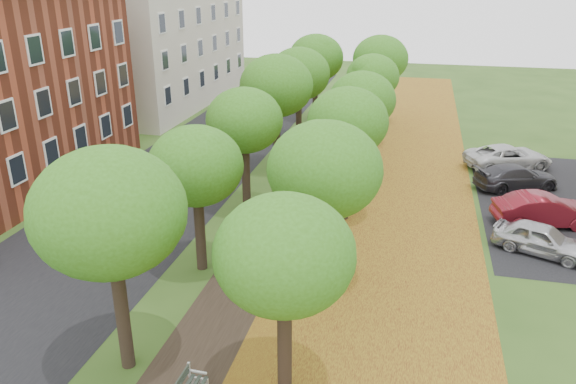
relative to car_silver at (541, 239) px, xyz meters
The scene contains 12 objects.
ground 15.15m from the car_silver, 136.63° to the right, with size 120.00×120.00×0.00m, color #2D4C19.
street_asphalt 19.08m from the car_silver, 166.01° to the left, with size 8.00×70.00×0.01m, color black.
footpath 11.94m from the car_silver, 157.26° to the left, with size 3.20×70.00×0.01m, color black.
leaf_verge 7.59m from the car_silver, 142.47° to the left, with size 7.50×70.00×0.01m, color #A0831D.
parking_lot 6.18m from the car_silver, 65.98° to the left, with size 9.00×16.00×0.01m, color black.
tree_row_west 14.51m from the car_silver, 160.75° to the left, with size 3.78×33.78×6.18m.
tree_row_east 10.34m from the car_silver, 151.24° to the left, with size 3.78×33.78×6.18m.
building_cream 36.28m from the car_silver, 141.08° to the left, with size 10.30×20.30×10.40m.
car_silver is the anchor object (origin of this frame).
car_red 3.01m from the car_silver, 78.58° to the left, with size 1.56×4.48×1.47m, color maroon.
car_grey 7.55m from the car_silver, 90.00° to the left, with size 1.82×4.48×1.30m, color #343439.
car_white 10.88m from the car_silver, 90.00° to the left, with size 2.32×5.04×1.40m, color silver.
Camera 1 is at (5.56, -12.19, 11.05)m, focal length 35.00 mm.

